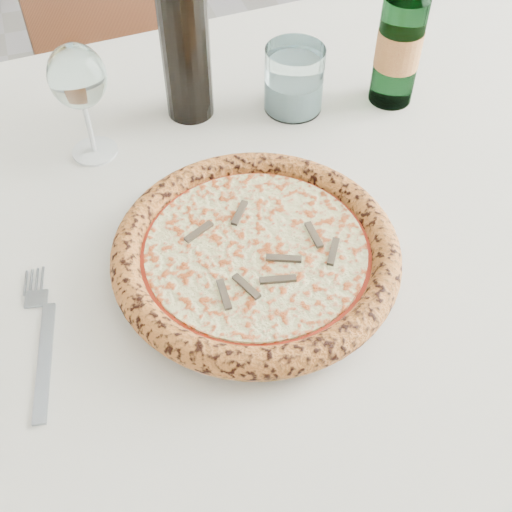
{
  "coord_description": "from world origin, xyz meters",
  "views": [
    {
      "loc": [
        -0.07,
        -0.53,
        1.33
      ],
      "look_at": [
        0.08,
        -0.07,
        0.78
      ],
      "focal_mm": 45.0,
      "sensor_mm": 36.0,
      "label": 1
    }
  ],
  "objects_px": {
    "pizza": "(256,252)",
    "wine_glass": "(78,80)",
    "tumbler": "(294,83)",
    "dining_table": "(233,252)",
    "beer_bottle": "(400,38)",
    "chair_far": "(121,41)",
    "wine_bottle": "(184,39)",
    "plate": "(256,262)"
  },
  "relations": [
    {
      "from": "tumbler",
      "to": "dining_table",
      "type": "bearing_deg",
      "value": -129.99
    },
    {
      "from": "pizza",
      "to": "beer_bottle",
      "type": "height_order",
      "value": "beer_bottle"
    },
    {
      "from": "beer_bottle",
      "to": "wine_bottle",
      "type": "relative_size",
      "value": 0.9
    },
    {
      "from": "pizza",
      "to": "beer_bottle",
      "type": "bearing_deg",
      "value": 40.42
    },
    {
      "from": "chair_far",
      "to": "pizza",
      "type": "height_order",
      "value": "chair_far"
    },
    {
      "from": "pizza",
      "to": "beer_bottle",
      "type": "relative_size",
      "value": 1.33
    },
    {
      "from": "wine_glass",
      "to": "tumbler",
      "type": "xyz_separation_m",
      "value": [
        0.3,
        0.01,
        -0.08
      ]
    },
    {
      "from": "wine_glass",
      "to": "beer_bottle",
      "type": "relative_size",
      "value": 0.66
    },
    {
      "from": "plate",
      "to": "wine_glass",
      "type": "distance_m",
      "value": 0.33
    },
    {
      "from": "plate",
      "to": "pizza",
      "type": "height_order",
      "value": "pizza"
    },
    {
      "from": "tumbler",
      "to": "wine_bottle",
      "type": "xyz_separation_m",
      "value": [
        -0.15,
        0.04,
        0.08
      ]
    },
    {
      "from": "chair_far",
      "to": "wine_bottle",
      "type": "distance_m",
      "value": 0.71
    },
    {
      "from": "chair_far",
      "to": "tumbler",
      "type": "height_order",
      "value": "chair_far"
    },
    {
      "from": "plate",
      "to": "tumbler",
      "type": "xyz_separation_m",
      "value": [
        0.15,
        0.28,
        0.03
      ]
    },
    {
      "from": "plate",
      "to": "pizza",
      "type": "bearing_deg",
      "value": -161.69
    },
    {
      "from": "beer_bottle",
      "to": "wine_bottle",
      "type": "xyz_separation_m",
      "value": [
        -0.29,
        0.06,
        0.02
      ]
    },
    {
      "from": "dining_table",
      "to": "beer_bottle",
      "type": "distance_m",
      "value": 0.38
    },
    {
      "from": "chair_far",
      "to": "beer_bottle",
      "type": "relative_size",
      "value": 3.72
    },
    {
      "from": "tumbler",
      "to": "chair_far",
      "type": "bearing_deg",
      "value": 104.73
    },
    {
      "from": "chair_far",
      "to": "pizza",
      "type": "xyz_separation_m",
      "value": [
        0.02,
        -0.94,
        0.25
      ]
    },
    {
      "from": "dining_table",
      "to": "wine_bottle",
      "type": "xyz_separation_m",
      "value": [
        0.0,
        0.22,
        0.2
      ]
    },
    {
      "from": "chair_far",
      "to": "plate",
      "type": "bearing_deg",
      "value": -88.71
    },
    {
      "from": "dining_table",
      "to": "pizza",
      "type": "xyz_separation_m",
      "value": [
        -0.0,
        -0.1,
        0.11
      ]
    },
    {
      "from": "chair_far",
      "to": "wine_bottle",
      "type": "xyz_separation_m",
      "value": [
        0.03,
        -0.62,
        0.34
      ]
    },
    {
      "from": "chair_far",
      "to": "wine_glass",
      "type": "bearing_deg",
      "value": -100.62
    },
    {
      "from": "wine_glass",
      "to": "beer_bottle",
      "type": "height_order",
      "value": "beer_bottle"
    },
    {
      "from": "chair_far",
      "to": "wine_bottle",
      "type": "relative_size",
      "value": 3.34
    },
    {
      "from": "dining_table",
      "to": "plate",
      "type": "bearing_deg",
      "value": -90.0
    },
    {
      "from": "chair_far",
      "to": "plate",
      "type": "relative_size",
      "value": 3.05
    },
    {
      "from": "plate",
      "to": "beer_bottle",
      "type": "xyz_separation_m",
      "value": [
        0.3,
        0.25,
        0.09
      ]
    },
    {
      "from": "chair_far",
      "to": "tumbler",
      "type": "bearing_deg",
      "value": -75.27
    },
    {
      "from": "plate",
      "to": "tumbler",
      "type": "bearing_deg",
      "value": 61.64
    },
    {
      "from": "beer_bottle",
      "to": "wine_bottle",
      "type": "bearing_deg",
      "value": 167.77
    },
    {
      "from": "chair_far",
      "to": "pizza",
      "type": "relative_size",
      "value": 2.8
    },
    {
      "from": "dining_table",
      "to": "tumbler",
      "type": "xyz_separation_m",
      "value": [
        0.15,
        0.18,
        0.12
      ]
    },
    {
      "from": "chair_far",
      "to": "dining_table",
      "type": "bearing_deg",
      "value": -88.56
    },
    {
      "from": "pizza",
      "to": "wine_glass",
      "type": "height_order",
      "value": "wine_glass"
    },
    {
      "from": "chair_far",
      "to": "tumbler",
      "type": "relative_size",
      "value": 9.64
    },
    {
      "from": "dining_table",
      "to": "plate",
      "type": "height_order",
      "value": "plate"
    },
    {
      "from": "pizza",
      "to": "wine_bottle",
      "type": "xyz_separation_m",
      "value": [
        0.0,
        0.32,
        0.09
      ]
    },
    {
      "from": "dining_table",
      "to": "tumbler",
      "type": "height_order",
      "value": "tumbler"
    },
    {
      "from": "wine_bottle",
      "to": "wine_glass",
      "type": "bearing_deg",
      "value": -161.84
    }
  ]
}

